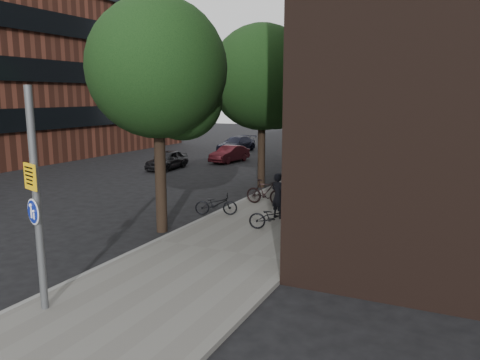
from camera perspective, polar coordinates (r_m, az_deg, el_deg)
The scene contains 15 objects.
ground at distance 10.98m, azimuth -11.71°, elevation -13.88°, with size 120.00×120.00×0.00m, color black.
sidewalk at distance 19.39m, azimuth 6.94°, elevation -2.92°, with size 4.50×60.00×0.12m, color #605E59.
curb_edge at distance 20.18m, azimuth 0.87°, elevation -2.30°, with size 0.15×60.00×0.13m, color slate.
street_tree_near at distance 15.30m, azimuth -9.51°, elevation 12.58°, with size 4.40×4.40×7.50m.
street_tree_mid at distance 22.80m, azimuth 3.01°, elevation 11.90°, with size 5.00×5.00×7.80m.
street_tree_far at distance 31.31m, azimuth 9.41°, elevation 11.33°, with size 5.00×5.00×7.80m.
signpost at distance 10.11m, azimuth -23.55°, elevation -2.26°, with size 0.50×0.20×4.53m.
pedestrian at distance 16.75m, azimuth 4.67°, elevation -1.90°, with size 0.59×0.39×1.63m, color black.
parked_bike_facade_near at distance 15.35m, azimuth 4.08°, elevation -4.53°, with size 0.56×1.60×0.84m, color black.
parked_bike_facade_far at distance 19.68m, azimuth 9.95°, elevation -1.04°, with size 0.50×1.76×1.06m, color black.
parked_bike_curb_near at distance 17.21m, azimuth -2.93°, elevation -2.94°, with size 0.54×1.55×0.82m, color black.
parked_bike_curb_far at distance 18.85m, azimuth 3.11°, elevation -1.48°, with size 0.47×1.68×1.01m, color black.
parked_car_near at distance 28.98m, azimuth -8.88°, elevation 2.46°, with size 1.38×3.42×1.17m, color black.
parked_car_mid at distance 31.76m, azimuth -1.29°, elevation 3.20°, with size 1.17×3.37×1.11m, color maroon.
parked_car_far at distance 37.74m, azimuth -0.45°, elevation 4.41°, with size 1.71×4.20×1.22m, color black.
Camera 1 is at (6.15, -7.94, 4.45)m, focal length 35.00 mm.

